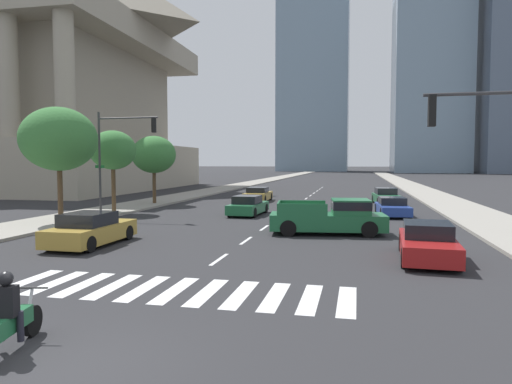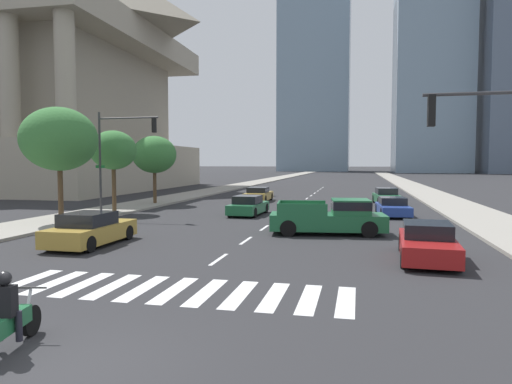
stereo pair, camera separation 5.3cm
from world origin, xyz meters
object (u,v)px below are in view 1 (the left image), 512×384
traffic_signal_far (120,145)px  street_tree_nearest (59,139)px  sedan_green_3 (248,206)px  sedan_blue_4 (392,207)px  sedan_gold_2 (91,230)px  sedan_red_5 (427,243)px  sedan_gold_1 (258,195)px  sedan_green_0 (386,197)px  street_tree_second (113,150)px  street_tree_third (154,155)px  motorcycle_lead (10,320)px  pickup_truck (333,217)px

traffic_signal_far → street_tree_nearest: (-1.77, -3.37, 0.23)m
sedan_green_3 → sedan_blue_4: size_ratio=0.97×
sedan_blue_4 → traffic_signal_far: (-16.40, -4.80, 3.89)m
sedan_gold_2 → sedan_red_5: bearing=-89.9°
sedan_gold_1 → sedan_green_3: size_ratio=1.01×
sedan_green_0 → sedan_blue_4: (-0.09, -8.46, -0.06)m
sedan_gold_1 → sedan_green_3: bearing=-171.8°
street_tree_second → sedan_gold_2: bearing=-64.6°
sedan_green_3 → traffic_signal_far: bearing=116.9°
sedan_gold_2 → street_tree_second: street_tree_second is taller
sedan_green_0 → sedan_green_3: bearing=-48.2°
sedan_blue_4 → street_tree_third: size_ratio=0.83×
sedan_gold_1 → street_tree_third: 9.63m
sedan_blue_4 → sedan_red_5: 13.58m
street_tree_third → sedan_gold_1: bearing=34.1°
sedan_blue_4 → street_tree_second: street_tree_second is taller
traffic_signal_far → street_tree_second: size_ratio=1.18×
sedan_green_0 → street_tree_third: 19.15m
sedan_red_5 → street_tree_nearest: 19.60m
street_tree_nearest → sedan_blue_4: bearing=24.2°
motorcycle_lead → sedan_red_5: (8.46, 9.95, 0.01)m
sedan_gold_1 → sedan_red_5: sedan_red_5 is taller
pickup_truck → sedan_gold_1: 18.84m
sedan_red_5 → street_tree_third: bearing=-129.8°
sedan_gold_2 → street_tree_second: size_ratio=0.81×
traffic_signal_far → sedan_gold_2: bearing=-68.3°
pickup_truck → sedan_red_5: pickup_truck is taller
sedan_green_0 → sedan_gold_1: sedan_green_0 is taller
pickup_truck → street_tree_nearest: street_tree_nearest is taller
motorcycle_lead → sedan_green_3: motorcycle_lead is taller
sedan_green_3 → sedan_gold_1: bearing=11.6°
street_tree_nearest → traffic_signal_far: bearing=62.3°
traffic_signal_far → street_tree_third: size_ratio=1.18×
traffic_signal_far → sedan_green_3: bearing=24.0°
sedan_green_3 → traffic_signal_far: (-7.27, -3.24, 3.86)m
sedan_green_0 → traffic_signal_far: traffic_signal_far is taller
sedan_green_0 → sedan_red_5: sedan_green_0 is taller
pickup_truck → sedan_green_3: size_ratio=1.29×
pickup_truck → street_tree_second: (-14.86, 5.97, 3.40)m
sedan_green_3 → sedan_blue_4: (9.13, 1.56, -0.03)m
sedan_red_5 → sedan_gold_1: bearing=-150.4°
street_tree_second → street_tree_third: size_ratio=1.00×
pickup_truck → sedan_green_3: 9.04m
pickup_truck → sedan_red_5: (3.53, -5.10, -0.22)m
sedan_red_5 → street_tree_second: size_ratio=0.85×
sedan_green_3 → sedan_red_5: 15.23m
traffic_signal_far → street_tree_third: bearing=101.6°
pickup_truck → sedan_blue_4: 9.11m
sedan_green_0 → sedan_red_5: 22.04m
sedan_green_3 → sedan_green_0: bearing=-39.7°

